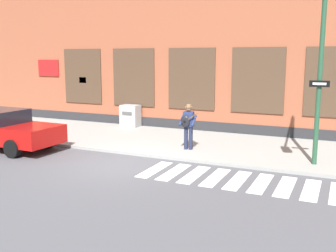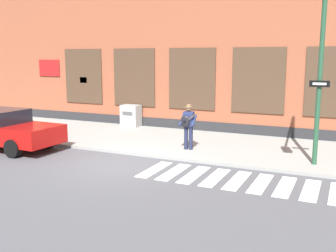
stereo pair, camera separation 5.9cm
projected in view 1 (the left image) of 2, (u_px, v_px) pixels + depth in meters
The scene contains 8 objects.
ground_plane at pixel (121, 164), 13.06m from camera, with size 160.00×160.00×0.00m, color #4C4C51.
sidewalk at pixel (169, 141), 16.46m from camera, with size 28.00×5.19×0.10m.
building_backdrop at pixel (206, 40), 19.81m from camera, with size 28.00×4.06×8.81m.
crosswalk at pixel (238, 180), 11.35m from camera, with size 5.78×1.90×0.01m.
red_car at pixel (4, 129), 15.17m from camera, with size 4.65×2.08×1.53m.
busker at pixel (188, 124), 14.56m from camera, with size 0.72×0.55×1.70m.
traffic_light at pixel (324, 39), 10.97m from camera, with size 0.70×3.25×5.70m.
utility_box at pixel (130, 116), 19.53m from camera, with size 0.90×0.68×1.07m.
Camera 1 is at (6.66, -10.86, 3.52)m, focal length 42.00 mm.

